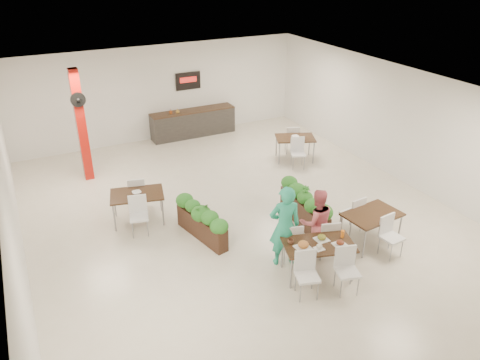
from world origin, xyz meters
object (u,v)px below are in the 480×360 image
object	(u,v)px
main_table	(318,249)
side_table_a	(137,198)
red_column	(81,125)
diner_woman	(316,223)
side_table_b	(295,141)
planter_left	(201,219)
side_table_c	(372,218)
diner_man	(285,226)
service_counter	(193,122)
planter_right	(304,206)

from	to	relation	value
main_table	side_table_a	world-z (taller)	same
red_column	main_table	world-z (taller)	red_column
diner_woman	side_table_a	size ratio (longest dim) A/B	0.92
side_table_a	side_table_b	size ratio (longest dim) A/B	1.01
planter_left	side_table_c	bearing A→B (deg)	-29.69
diner_man	planter_left	bearing A→B (deg)	-37.97
service_counter	planter_left	world-z (taller)	service_counter
diner_woman	planter_left	bearing A→B (deg)	-23.28
red_column	diner_woman	distance (m)	7.13
planter_left	side_table_c	xyz separation A→B (m)	(3.32, -1.89, 0.14)
side_table_a	side_table_b	distance (m)	5.59
planter_left	side_table_a	xyz separation A→B (m)	(-1.09, 1.39, 0.14)
side_table_b	service_counter	bearing A→B (deg)	144.15
diner_man	planter_right	size ratio (longest dim) A/B	0.92
planter_right	main_table	bearing A→B (deg)	-116.09
red_column	side_table_a	xyz separation A→B (m)	(0.65, -2.98, -1.01)
side_table_b	diner_man	bearing A→B (deg)	-102.06
red_column	side_table_c	distance (m)	8.11
planter_right	side_table_c	bearing A→B (deg)	-55.19
planter_right	side_table_c	xyz separation A→B (m)	(0.91, -1.31, 0.13)
side_table_b	planter_left	bearing A→B (deg)	-123.90
red_column	planter_right	distance (m)	6.55
side_table_a	side_table_c	xyz separation A→B (m)	(4.41, -3.28, -0.00)
side_table_a	main_table	bearing A→B (deg)	-40.85
red_column	service_counter	bearing A→B (deg)	25.00
main_table	diner_man	xyz separation A→B (m)	(-0.39, 0.65, 0.27)
side_table_c	planter_left	bearing A→B (deg)	144.43
side_table_a	red_column	bearing A→B (deg)	115.86
side_table_b	side_table_c	size ratio (longest dim) A/B	1.00
planter_right	side_table_a	xyz separation A→B (m)	(-3.50, 1.97, 0.13)
red_column	service_counter	size ratio (longest dim) A/B	1.07
red_column	side_table_b	size ratio (longest dim) A/B	1.93
red_column	planter_left	world-z (taller)	red_column
service_counter	diner_man	world-z (taller)	service_counter
diner_man	side_table_b	distance (m)	5.48
diner_man	planter_left	size ratio (longest dim) A/B	1.06
side_table_c	diner_man	bearing A→B (deg)	168.19
diner_man	side_table_a	bearing A→B (deg)	-36.54
planter_left	side_table_a	size ratio (longest dim) A/B	1.03
service_counter	planter_right	xyz separation A→B (m)	(0.15, -6.81, 0.01)
service_counter	side_table_c	distance (m)	8.19
diner_man	planter_right	xyz separation A→B (m)	(1.24, 1.08, -0.41)
planter_right	side_table_a	distance (m)	4.02
diner_man	planter_right	bearing A→B (deg)	-121.82
planter_left	planter_right	world-z (taller)	planter_right
side_table_c	diner_woman	bearing A→B (deg)	164.72
side_table_b	side_table_c	bearing A→B (deg)	-78.96
red_column	diner_woman	xyz separation A→B (m)	(3.70, -6.03, -0.87)
service_counter	planter_right	world-z (taller)	service_counter
main_table	side_table_b	xyz separation A→B (m)	(2.76, 5.13, -0.01)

